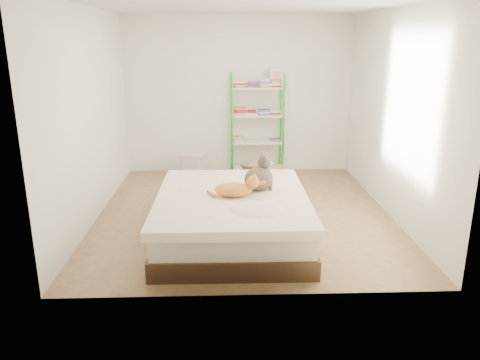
{
  "coord_description": "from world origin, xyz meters",
  "views": [
    {
      "loc": [
        -0.26,
        -5.83,
        2.22
      ],
      "look_at": [
        -0.07,
        -0.56,
        0.62
      ],
      "focal_mm": 35.0,
      "sensor_mm": 36.0,
      "label": 1
    }
  ],
  "objects_px": {
    "grey_cat": "(259,173)",
    "shelf_unit": "(258,120)",
    "bed": "(232,217)",
    "white_bin": "(194,166)",
    "cardboard_box": "(263,177)",
    "orange_cat": "(234,188)"
  },
  "relations": [
    {
      "from": "grey_cat",
      "to": "bed",
      "type": "bearing_deg",
      "value": 97.14
    },
    {
      "from": "grey_cat",
      "to": "cardboard_box",
      "type": "xyz_separation_m",
      "value": [
        0.2,
        1.75,
        -0.56
      ]
    },
    {
      "from": "orange_cat",
      "to": "cardboard_box",
      "type": "height_order",
      "value": "orange_cat"
    },
    {
      "from": "grey_cat",
      "to": "cardboard_box",
      "type": "distance_m",
      "value": 1.85
    },
    {
      "from": "grey_cat",
      "to": "cardboard_box",
      "type": "relative_size",
      "value": 0.62
    },
    {
      "from": "bed",
      "to": "grey_cat",
      "type": "relative_size",
      "value": 5.15
    },
    {
      "from": "shelf_unit",
      "to": "orange_cat",
      "type": "bearing_deg",
      "value": -99.42
    },
    {
      "from": "grey_cat",
      "to": "shelf_unit",
      "type": "relative_size",
      "value": 0.24
    },
    {
      "from": "orange_cat",
      "to": "shelf_unit",
      "type": "bearing_deg",
      "value": 83.28
    },
    {
      "from": "cardboard_box",
      "to": "white_bin",
      "type": "distance_m",
      "value": 1.25
    },
    {
      "from": "bed",
      "to": "white_bin",
      "type": "height_order",
      "value": "bed"
    },
    {
      "from": "shelf_unit",
      "to": "bed",
      "type": "bearing_deg",
      "value": -99.92
    },
    {
      "from": "white_bin",
      "to": "grey_cat",
      "type": "bearing_deg",
      "value": -69.3
    },
    {
      "from": "shelf_unit",
      "to": "cardboard_box",
      "type": "xyz_separation_m",
      "value": [
        0.03,
        -0.84,
        -0.75
      ]
    },
    {
      "from": "white_bin",
      "to": "orange_cat",
      "type": "bearing_deg",
      "value": -76.86
    },
    {
      "from": "orange_cat",
      "to": "cardboard_box",
      "type": "relative_size",
      "value": 0.75
    },
    {
      "from": "bed",
      "to": "cardboard_box",
      "type": "bearing_deg",
      "value": 75.52
    },
    {
      "from": "bed",
      "to": "shelf_unit",
      "type": "distance_m",
      "value": 2.86
    },
    {
      "from": "cardboard_box",
      "to": "grey_cat",
      "type": "bearing_deg",
      "value": -65.36
    },
    {
      "from": "grey_cat",
      "to": "shelf_unit",
      "type": "bearing_deg",
      "value": -22.74
    },
    {
      "from": "orange_cat",
      "to": "grey_cat",
      "type": "distance_m",
      "value": 0.37
    },
    {
      "from": "grey_cat",
      "to": "shelf_unit",
      "type": "xyz_separation_m",
      "value": [
        0.17,
        2.59,
        0.19
      ]
    }
  ]
}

